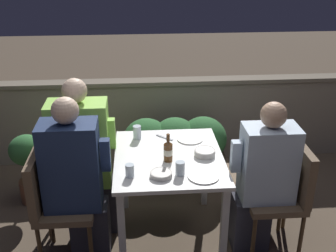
% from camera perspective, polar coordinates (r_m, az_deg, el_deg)
% --- Properties ---
extents(ground_plane, '(16.00, 16.00, 0.00)m').
position_cam_1_polar(ground_plane, '(3.64, 0.09, -14.50)').
color(ground_plane, brown).
extents(parapet_wall, '(9.00, 0.18, 0.91)m').
position_cam_1_polar(parapet_wall, '(4.60, -1.26, 0.92)').
color(parapet_wall, gray).
rests_on(parapet_wall, ground_plane).
extents(dining_table, '(0.83, 0.96, 0.75)m').
position_cam_1_polar(dining_table, '(3.28, 0.10, -5.65)').
color(dining_table, white).
rests_on(dining_table, ground_plane).
extents(planter_hedge, '(1.01, 0.47, 0.69)m').
position_cam_1_polar(planter_hedge, '(4.15, 0.95, -2.98)').
color(planter_hedge, brown).
rests_on(planter_hedge, ground_plane).
extents(chair_left_near, '(0.43, 0.43, 0.87)m').
position_cam_1_polar(chair_left_near, '(3.27, -15.46, -9.26)').
color(chair_left_near, brown).
rests_on(chair_left_near, ground_plane).
extents(person_navy_jumper, '(0.49, 0.26, 1.30)m').
position_cam_1_polar(person_navy_jumper, '(3.17, -12.25, -7.24)').
color(person_navy_jumper, '#282833').
rests_on(person_navy_jumper, ground_plane).
extents(chair_left_far, '(0.43, 0.43, 0.87)m').
position_cam_1_polar(chair_left_far, '(3.54, -14.18, -6.40)').
color(chair_left_far, brown).
rests_on(chair_left_far, ground_plane).
extents(person_green_blouse, '(0.52, 0.26, 1.33)m').
position_cam_1_polar(person_green_blouse, '(3.44, -11.23, -4.30)').
color(person_green_blouse, '#282833').
rests_on(person_green_blouse, ground_plane).
extents(chair_right_near, '(0.43, 0.43, 0.87)m').
position_cam_1_polar(chair_right_near, '(3.39, 15.74, -8.05)').
color(chair_right_near, brown).
rests_on(chair_right_near, ground_plane).
extents(person_blue_shirt, '(0.49, 0.26, 1.23)m').
position_cam_1_polar(person_blue_shirt, '(3.28, 12.66, -6.91)').
color(person_blue_shirt, '#282833').
rests_on(person_blue_shirt, ground_plane).
extents(chair_right_far, '(0.43, 0.43, 0.87)m').
position_cam_1_polar(chair_right_far, '(3.64, 13.29, -5.35)').
color(chair_right_far, brown).
rests_on(chair_right_far, ground_plane).
extents(beer_bottle, '(0.07, 0.07, 0.22)m').
position_cam_1_polar(beer_bottle, '(3.12, 0.01, -3.37)').
color(beer_bottle, brown).
rests_on(beer_bottle, dining_table).
extents(plate_0, '(0.22, 0.22, 0.01)m').
position_cam_1_polar(plate_0, '(2.97, 4.82, -6.77)').
color(plate_0, silver).
rests_on(plate_0, dining_table).
extents(plate_1, '(0.21, 0.21, 0.01)m').
position_cam_1_polar(plate_1, '(3.49, 2.99, -1.76)').
color(plate_1, silver).
rests_on(plate_1, dining_table).
extents(bowl_0, '(0.16, 0.16, 0.04)m').
position_cam_1_polar(bowl_0, '(2.96, -0.93, -6.47)').
color(bowl_0, beige).
rests_on(bowl_0, dining_table).
extents(bowl_1, '(0.16, 0.16, 0.05)m').
position_cam_1_polar(bowl_1, '(3.24, 5.01, -3.53)').
color(bowl_1, beige).
rests_on(bowl_1, dining_table).
extents(glass_cup_0, '(0.07, 0.07, 0.10)m').
position_cam_1_polar(glass_cup_0, '(2.97, 1.65, -5.74)').
color(glass_cup_0, silver).
rests_on(glass_cup_0, dining_table).
extents(glass_cup_1, '(0.06, 0.06, 0.09)m').
position_cam_1_polar(glass_cup_1, '(2.96, -5.20, -6.03)').
color(glass_cup_1, silver).
rests_on(glass_cup_1, dining_table).
extents(glass_cup_2, '(0.07, 0.07, 0.11)m').
position_cam_1_polar(glass_cup_2, '(3.49, -4.21, -0.86)').
color(glass_cup_2, silver).
rests_on(glass_cup_2, dining_table).
extents(fork_0, '(0.14, 0.13, 0.01)m').
position_cam_1_polar(fork_0, '(3.51, -0.47, -1.55)').
color(fork_0, silver).
rests_on(fork_0, dining_table).
extents(potted_plant, '(0.31, 0.31, 0.67)m').
position_cam_1_polar(potted_plant, '(4.05, -18.44, -4.62)').
color(potted_plant, brown).
rests_on(potted_plant, ground_plane).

